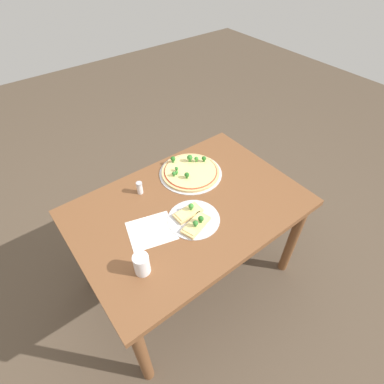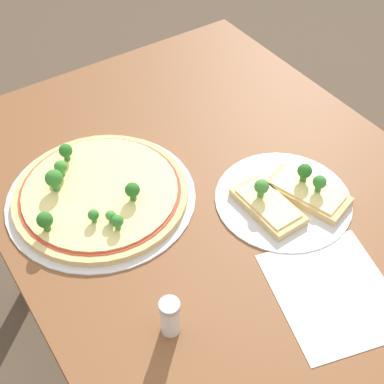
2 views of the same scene
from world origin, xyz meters
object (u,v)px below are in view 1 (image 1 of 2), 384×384
object	(u,v)px
dining_table	(189,216)
condiment_shaker	(140,188)
pizza_tray_slice	(193,219)
drinking_cup	(142,264)
pizza_tray_whole	(190,171)

from	to	relation	value
dining_table	condiment_shaker	world-z (taller)	condiment_shaker
pizza_tray_slice	condiment_shaker	distance (m)	0.36
dining_table	pizza_tray_slice	xyz separation A→B (m)	(-0.04, -0.10, 0.10)
condiment_shaker	dining_table	bearing A→B (deg)	-57.79
drinking_cup	condiment_shaker	size ratio (longest dim) A/B	1.43
dining_table	pizza_tray_whole	world-z (taller)	pizza_tray_whole
pizza_tray_whole	condiment_shaker	size ratio (longest dim) A/B	5.01
condiment_shaker	drinking_cup	bearing A→B (deg)	-119.12
dining_table	condiment_shaker	xyz separation A→B (m)	(-0.16, 0.25, 0.13)
dining_table	condiment_shaker	bearing A→B (deg)	122.21
pizza_tray_slice	pizza_tray_whole	bearing A→B (deg)	54.94
drinking_cup	pizza_tray_slice	bearing A→B (deg)	15.22
pizza_tray_slice	dining_table	bearing A→B (deg)	65.32
pizza_tray_whole	condiment_shaker	bearing A→B (deg)	173.50
pizza_tray_slice	drinking_cup	distance (m)	0.37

